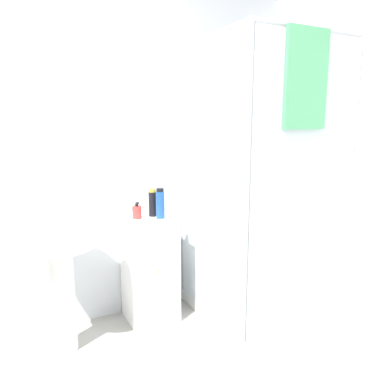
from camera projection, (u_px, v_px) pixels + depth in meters
The scene contains 7 objects.
wall_back at pixel (83, 157), 2.68m from camera, with size 6.40×0.06×2.50m, color silver.
shower_enclosure at pixel (258, 247), 2.82m from camera, with size 0.91×0.94×2.07m.
vanity_cabinet at pixel (150, 268), 2.84m from camera, with size 0.36×0.37×0.81m.
sink at pixel (60, 257), 2.39m from camera, with size 0.48×0.48×1.01m.
soap_dispenser at pixel (137, 212), 2.70m from camera, with size 0.06×0.07×0.12m.
shampoo_bottle_tall_black at pixel (153, 203), 2.76m from camera, with size 0.06×0.06×0.20m.
shampoo_bottle_blue at pixel (160, 204), 2.69m from camera, with size 0.06×0.06×0.22m.
Camera 1 is at (-0.52, -1.04, 1.51)m, focal length 35.00 mm.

